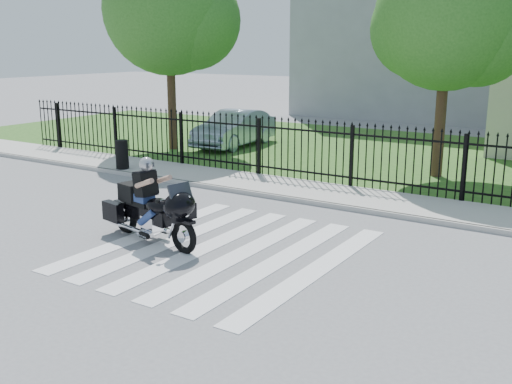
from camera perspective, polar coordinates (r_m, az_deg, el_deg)
The scene contains 12 objects.
ground at distance 11.74m, azimuth -3.06°, elevation -5.58°, with size 120.00×120.00×0.00m, color slate.
crosswalk at distance 11.74m, azimuth -3.06°, elevation -5.55°, with size 5.00×5.50×0.01m, color silver, non-canonical shape.
sidewalk at distance 15.88m, azimuth 7.51°, elevation -0.29°, with size 40.00×2.00×0.12m, color #ADAAA3.
curb at distance 15.01m, azimuth 5.87°, elevation -1.08°, with size 40.00×0.12×0.12m, color #ADAAA3.
grass_strip at distance 22.30m, azimuth 15.25°, elevation 3.27°, with size 40.00×12.00×0.02m, color #24501B.
iron_fence at distance 16.60m, azimuth 9.08°, elevation 3.24°, with size 26.00×0.04×1.80m.
tree_left at distance 23.07m, azimuth -8.30°, elevation 16.83°, with size 4.80×4.80×7.58m.
tree_mid at distance 18.67m, azimuth 17.79°, elevation 15.53°, with size 4.20×4.20×6.78m.
building_tall at distance 36.30m, azimuth 18.23°, elevation 16.45°, with size 15.00×10.00×12.00m, color #93959B.
motorcycle_rider at distance 12.28m, azimuth -10.07°, elevation -1.37°, with size 2.65×1.22×1.77m.
parked_car at distance 23.61m, azimuth -2.07°, elevation 6.06°, with size 1.49×4.26×1.40m, color #90A3B5.
litter_bin at distance 19.23m, azimuth -12.64°, elevation 3.51°, with size 0.40×0.40×0.90m, color black.
Camera 1 is at (6.50, -8.98, 3.89)m, focal length 42.00 mm.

